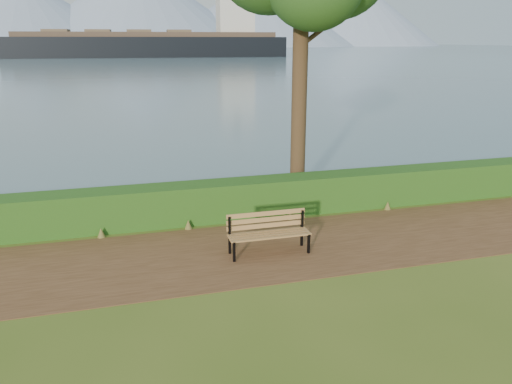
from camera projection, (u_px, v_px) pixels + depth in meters
name	position (u px, v px, depth m)	size (l,w,h in m)	color
ground	(252.00, 257.00, 10.95)	(140.00, 140.00, 0.00)	#48621C
path	(248.00, 251.00, 11.23)	(40.00, 3.40, 0.01)	#52341C
hedge	(226.00, 200.00, 13.20)	(32.00, 0.85, 1.00)	#1E4914
water	(117.00, 50.00, 250.53)	(700.00, 510.00, 0.00)	#425E6B
mountains	(99.00, 8.00, 374.68)	(585.00, 190.00, 70.00)	#8395AF
bench	(268.00, 230.00, 11.05)	(1.82, 0.55, 0.91)	black
cargo_ship	(159.00, 44.00, 139.27)	(76.32, 16.32, 23.00)	black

